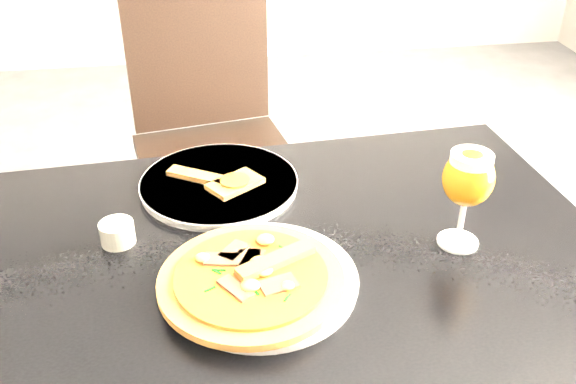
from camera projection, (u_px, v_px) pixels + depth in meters
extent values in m
cube|color=black|center=(286.00, 254.00, 1.18)|extent=(1.24, 0.87, 0.03)
cylinder|color=black|center=(41.00, 322.00, 1.56)|extent=(0.05, 0.05, 0.72)
cylinder|color=black|center=(453.00, 264.00, 1.76)|extent=(0.05, 0.05, 0.72)
cube|color=black|center=(218.00, 163.00, 1.96)|extent=(0.53, 0.53, 0.04)
cylinder|color=black|center=(176.00, 278.00, 1.90)|extent=(0.04, 0.04, 0.47)
cylinder|color=black|center=(295.00, 254.00, 2.00)|extent=(0.04, 0.04, 0.47)
cylinder|color=black|center=(157.00, 212.00, 2.20)|extent=(0.04, 0.04, 0.47)
cylinder|color=black|center=(262.00, 194.00, 2.30)|extent=(0.04, 0.04, 0.47)
cube|color=black|center=(198.00, 55.00, 1.99)|extent=(0.44, 0.11, 0.46)
cylinder|color=silver|center=(262.00, 281.00, 1.08)|extent=(0.39, 0.39, 0.02)
cylinder|color=brown|center=(251.00, 281.00, 1.06)|extent=(0.31, 0.31, 0.01)
cylinder|color=red|center=(251.00, 276.00, 1.05)|extent=(0.25, 0.25, 0.01)
cube|color=#4D3821|center=(271.00, 271.00, 1.05)|extent=(0.06, 0.03, 0.00)
cube|color=#4D3821|center=(264.00, 254.00, 1.09)|extent=(0.06, 0.07, 0.00)
cube|color=#4D3821|center=(224.00, 251.00, 1.10)|extent=(0.06, 0.07, 0.00)
cube|color=#4D3821|center=(231.00, 275.00, 1.04)|extent=(0.06, 0.03, 0.00)
cube|color=#4D3821|center=(237.00, 294.00, 1.00)|extent=(0.06, 0.07, 0.00)
cube|color=#4D3821|center=(280.00, 298.00, 1.00)|extent=(0.06, 0.07, 0.00)
ellipsoid|color=#F1D04E|center=(262.00, 267.00, 1.06)|extent=(0.03, 0.03, 0.01)
ellipsoid|color=#F1D04E|center=(247.00, 244.00, 1.11)|extent=(0.03, 0.03, 0.01)
ellipsoid|color=#F1D04E|center=(239.00, 269.00, 1.05)|extent=(0.03, 0.03, 0.01)
ellipsoid|color=#F1D04E|center=(210.00, 291.00, 1.01)|extent=(0.03, 0.03, 0.01)
ellipsoid|color=#F1D04E|center=(252.00, 281.00, 1.03)|extent=(0.03, 0.03, 0.01)
ellipsoid|color=#F1D04E|center=(295.00, 284.00, 1.02)|extent=(0.03, 0.03, 0.01)
cube|color=#0C440C|center=(253.00, 268.00, 1.06)|extent=(0.01, 0.02, 0.00)
cube|color=#0C440C|center=(246.00, 256.00, 1.09)|extent=(0.01, 0.02, 0.00)
cube|color=#0C440C|center=(222.00, 250.00, 1.10)|extent=(0.01, 0.02, 0.00)
cube|color=#0C440C|center=(233.00, 268.00, 1.06)|extent=(0.02, 0.01, 0.00)
cube|color=#0C440C|center=(210.00, 274.00, 1.05)|extent=(0.02, 0.01, 0.00)
cube|color=#0C440C|center=(241.00, 277.00, 1.04)|extent=(0.02, 0.01, 0.00)
cube|color=#0C440C|center=(230.00, 290.00, 1.02)|extent=(0.02, 0.02, 0.00)
cube|color=#0C440C|center=(237.00, 307.00, 0.98)|extent=(0.01, 0.02, 0.00)
cube|color=#0C440C|center=(255.00, 287.00, 1.02)|extent=(0.01, 0.02, 0.00)
cube|color=#0C440C|center=(276.00, 295.00, 1.00)|extent=(0.01, 0.02, 0.00)
cube|color=#0C440C|center=(260.00, 277.00, 1.04)|extent=(0.02, 0.01, 0.00)
cube|color=#0C440C|center=(281.00, 274.00, 1.05)|extent=(0.02, 0.01, 0.00)
cube|color=#0C440C|center=(296.00, 260.00, 1.08)|extent=(0.02, 0.01, 0.00)
cube|color=#0C440C|center=(264.00, 264.00, 1.07)|extent=(0.02, 0.02, 0.00)
cube|color=brown|center=(273.00, 258.00, 1.07)|extent=(0.14, 0.09, 0.01)
cylinder|color=silver|center=(219.00, 184.00, 1.35)|extent=(0.40, 0.40, 0.02)
cube|color=brown|center=(197.00, 176.00, 1.35)|extent=(0.13, 0.10, 0.01)
cube|color=brown|center=(235.00, 184.00, 1.32)|extent=(0.13, 0.12, 0.01)
cylinder|color=red|center=(235.00, 180.00, 1.32)|extent=(0.06, 0.06, 0.00)
cube|color=brown|center=(240.00, 242.00, 1.18)|extent=(0.12, 0.05, 0.01)
cylinder|color=#B9B8A7|center=(117.00, 233.00, 1.18)|extent=(0.06, 0.06, 0.04)
cylinder|color=yellow|center=(116.00, 226.00, 1.17)|extent=(0.06, 0.06, 0.01)
cylinder|color=silver|center=(458.00, 241.00, 1.18)|extent=(0.08, 0.08, 0.01)
cylinder|color=silver|center=(461.00, 222.00, 1.16)|extent=(0.01, 0.01, 0.08)
ellipsoid|color=#995F0E|center=(468.00, 178.00, 1.11)|extent=(0.09, 0.09, 0.10)
cylinder|color=white|center=(472.00, 158.00, 1.09)|extent=(0.07, 0.07, 0.02)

